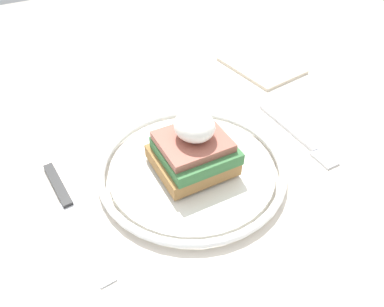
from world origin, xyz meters
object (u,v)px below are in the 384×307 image
at_px(knife, 69,207).
at_px(napkin, 261,65).
at_px(fork, 299,137).
at_px(sandwich, 194,148).
at_px(plate, 192,169).

xyz_separation_m(knife, napkin, (-0.40, -0.17, 0.00)).
distance_m(fork, knife, 0.33).
height_order(sandwich, napkin, sandwich).
distance_m(sandwich, napkin, 0.31).
bearing_deg(fork, knife, -4.26).
xyz_separation_m(plate, sandwich, (-0.00, 0.00, 0.04)).
relative_size(fork, napkin, 1.17).
bearing_deg(knife, plate, 174.39).
bearing_deg(fork, sandwich, -2.80).
bearing_deg(sandwich, plate, -21.10).
bearing_deg(plate, fork, 176.99).
relative_size(fork, knife, 0.79).
height_order(plate, knife, plate).
height_order(knife, napkin, same).
height_order(sandwich, knife, sandwich).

